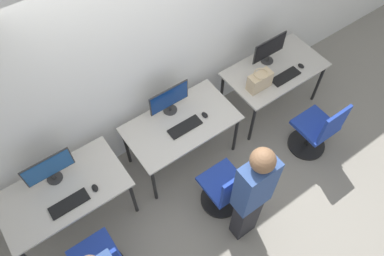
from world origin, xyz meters
name	(u,v)px	position (x,y,z in m)	size (l,w,h in m)	color
ground_plane	(199,175)	(0.00, 0.00, 0.00)	(20.00, 20.00, 0.00)	gray
wall_back	(153,54)	(0.00, 0.85, 1.40)	(12.00, 0.05, 2.80)	silver
desk_left	(64,194)	(-1.45, 0.36, 0.65)	(1.28, 0.72, 0.72)	#BCB7AD
monitor_left	(49,169)	(-1.45, 0.54, 0.92)	(0.50, 0.16, 0.37)	#2D2D2D
keyboard_left	(69,204)	(-1.45, 0.19, 0.73)	(0.40, 0.14, 0.02)	black
mouse_left	(95,188)	(-1.17, 0.19, 0.73)	(0.06, 0.09, 0.03)	black
desk_center	(181,126)	(0.00, 0.36, 0.65)	(1.28, 0.72, 0.72)	#BCB7AD
monitor_center	(169,99)	(0.00, 0.58, 0.92)	(0.50, 0.16, 0.37)	#2D2D2D
keyboard_center	(185,127)	(0.00, 0.28, 0.73)	(0.40, 0.14, 0.02)	black
mouse_center	(205,115)	(0.28, 0.28, 0.73)	(0.06, 0.09, 0.03)	black
office_chair_center	(226,189)	(0.02, -0.47, 0.38)	(0.48, 0.48, 0.91)	black
person_center	(252,195)	(0.00, -0.83, 0.92)	(0.36, 0.22, 1.67)	#232328
desk_right	(275,72)	(1.45, 0.36, 0.65)	(1.28, 0.72, 0.72)	#BCB7AD
monitor_right	(269,49)	(1.45, 0.53, 0.92)	(0.50, 0.16, 0.37)	#2D2D2D
keyboard_right	(286,77)	(1.45, 0.18, 0.73)	(0.40, 0.14, 0.02)	black
mouse_right	(301,66)	(1.73, 0.20, 0.73)	(0.06, 0.09, 0.03)	black
office_chair_right	(317,131)	(1.41, -0.51, 0.38)	(0.48, 0.48, 0.91)	black
handbag	(260,81)	(1.07, 0.25, 0.83)	(0.30, 0.18, 0.25)	tan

